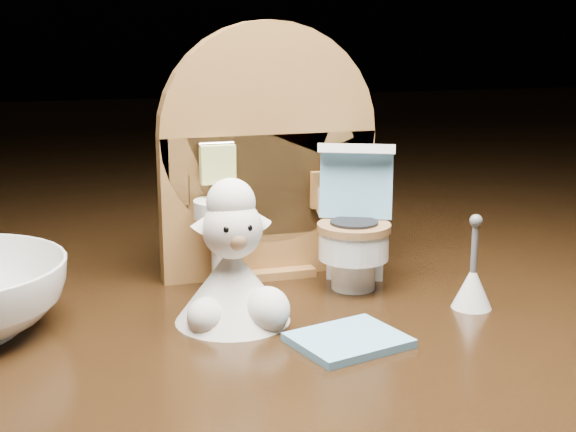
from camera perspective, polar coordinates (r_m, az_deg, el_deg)
name	(u,v)px	position (r m, az deg, el deg)	size (l,w,h in m)	color
backdrop_panel	(267,167)	(0.48, -1.49, 3.53)	(0.13, 0.05, 0.15)	olive
toy_toilet	(355,234)	(0.46, 4.78, -1.28)	(0.05, 0.06, 0.08)	white
bath_mat	(348,340)	(0.39, 4.32, -8.80)	(0.05, 0.04, 0.00)	#66A6CD
toilet_brush	(472,284)	(0.44, 12.98, -4.70)	(0.02, 0.02, 0.05)	white
plush_lamb	(233,272)	(0.41, -3.90, -4.03)	(0.06, 0.06, 0.08)	white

